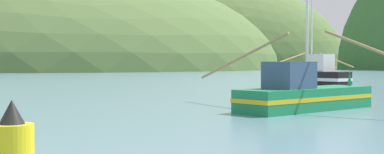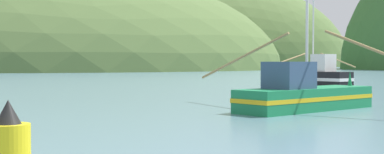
% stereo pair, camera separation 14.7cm
% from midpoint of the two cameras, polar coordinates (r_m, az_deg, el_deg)
% --- Properties ---
extents(hill_mid_right, '(150.02, 120.01, 59.85)m').
position_cam_midpoint_polar(hill_mid_right, '(164.27, -17.49, 0.80)').
color(hill_mid_right, '#516B38').
rests_on(hill_mid_right, ground).
extents(hill_mid_left, '(116.21, 92.97, 77.25)m').
position_cam_midpoint_polar(hill_mid_left, '(248.07, 2.97, 1.12)').
color(hill_mid_left, '#516B38').
rests_on(hill_mid_left, ground).
extents(fishing_boat_black, '(9.77, 6.37, 8.02)m').
position_cam_midpoint_polar(fishing_boat_black, '(43.91, 12.60, -0.00)').
color(fishing_boat_black, black).
rests_on(fishing_boat_black, ground).
extents(fishing_boat_green, '(7.26, 11.56, 5.35)m').
position_cam_midpoint_polar(fishing_boat_green, '(23.70, 11.53, -1.82)').
color(fishing_boat_green, '#197A47').
rests_on(fishing_boat_green, ground).
extents(channel_buoy, '(0.89, 0.89, 1.32)m').
position_cam_midpoint_polar(channel_buoy, '(11.72, -18.82, -6.14)').
color(channel_buoy, yellow).
rests_on(channel_buoy, ground).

